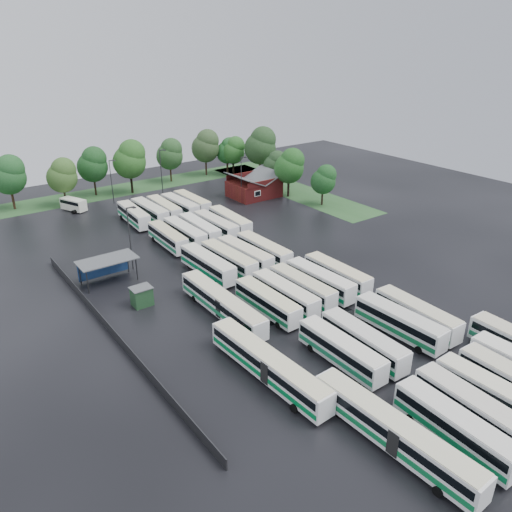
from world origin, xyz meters
TOP-DOWN VIEW (x-y plane):
  - ground at (0.00, 0.00)m, footprint 160.00×160.00m
  - brick_building at (24.00, 42.77)m, footprint 10.07×8.60m
  - wash_shed at (-17.20, 22.02)m, footprint 8.20×4.20m
  - utility_hut at (-16.20, 12.60)m, footprint 2.70×2.20m
  - grass_strip_north at (2.00, 64.80)m, footprint 80.00×10.00m
  - grass_strip_east at (34.00, 42.80)m, footprint 10.00×50.00m
  - west_fence at (-22.20, 8.00)m, footprint 0.10×50.00m
  - bus_r0c0 at (-4.49, -26.05)m, footprint 2.87×11.61m
  - bus_r0c1 at (-1.27, -25.85)m, footprint 2.99×11.70m
  - bus_r0c2 at (2.17, -25.67)m, footprint 2.53×11.19m
  - bus_r1c0 at (-4.23, -12.05)m, footprint 2.49×11.31m
  - bus_r1c1 at (-1.02, -12.30)m, footprint 2.79×11.48m
  - bus_r1c3 at (5.31, -12.13)m, footprint 2.82×11.70m
  - bus_r1c4 at (8.51, -12.18)m, footprint 2.84×11.54m
  - bus_r2c0 at (-4.20, 1.08)m, footprint 2.44×11.07m
  - bus_r2c1 at (-1.10, 1.37)m, footprint 2.58×11.30m
  - bus_r2c2 at (2.03, 1.52)m, footprint 2.60×11.21m
  - bus_r2c3 at (5.21, 1.48)m, footprint 2.81×11.50m
  - bus_r2c4 at (8.56, 1.48)m, footprint 2.42×11.30m
  - bus_r3c0 at (-4.58, 15.09)m, footprint 2.75×11.70m
  - bus_r3c1 at (-1.17, 14.67)m, footprint 2.95×11.69m
  - bus_r3c2 at (1.87, 14.76)m, footprint 2.98×11.56m
  - bus_r3c3 at (5.30, 14.47)m, footprint 2.56×11.53m
  - bus_r4c0 at (-4.32, 28.38)m, footprint 2.66×11.06m
  - bus_r4c1 at (-1.12, 28.34)m, footprint 2.44×11.35m
  - bus_r4c2 at (1.89, 28.59)m, footprint 2.70×11.37m
  - bus_r4c3 at (5.03, 28.26)m, footprint 2.65×11.41m
  - bus_r4c4 at (8.22, 28.51)m, footprint 3.01×11.68m
  - bus_r5c0 at (-4.39, 42.15)m, footprint 2.94×11.37m
  - bus_r5c1 at (-1.03, 42.27)m, footprint 2.68×11.48m
  - bus_r5c2 at (1.98, 42.27)m, footprint 2.63×11.20m
  - bus_r5c3 at (5.24, 41.86)m, footprint 2.78×11.27m
  - bus_r5c4 at (8.23, 42.34)m, footprint 2.48×11.15m
  - artic_bus_west_a at (-9.27, -23.31)m, footprint 2.88×16.90m
  - artic_bus_west_b at (-9.12, 4.03)m, footprint 2.41×16.65m
  - artic_bus_west_c at (-12.20, -9.48)m, footprint 2.99×17.00m
  - minibus at (-11.08, 56.61)m, footprint 4.12×5.98m
  - tree_north_0 at (-20.42, 64.60)m, footprint 6.78×6.78m
  - tree_north_1 at (-11.22, 60.70)m, footprint 6.10×6.10m
  - tree_north_2 at (-3.61, 64.15)m, footprint 6.53×6.53m
  - tree_north_3 at (3.66, 60.95)m, footprint 7.23×7.23m
  - tree_north_4 at (15.10, 64.39)m, footprint 6.31×6.31m
  - tree_north_5 at (25.16, 64.58)m, footprint 6.91×6.91m
  - tree_north_6 at (31.04, 61.02)m, footprint 5.79×5.79m
  - tree_east_0 at (32.15, 29.44)m, footprint 5.16×5.16m
  - tree_east_1 at (30.29, 38.18)m, footprint 6.44×6.44m
  - tree_east_2 at (31.69, 44.97)m, footprint 5.29×5.29m
  - tree_east_3 at (34.11, 53.74)m, footprint 7.67×7.67m
  - tree_east_4 at (30.30, 62.55)m, footprint 5.60×5.56m
  - lamp_post_ne at (19.45, 40.82)m, footprint 1.49×0.29m
  - lamp_post_nw at (-12.59, 23.65)m, footprint 1.52×0.30m
  - lamp_post_back_w at (-2.80, 55.98)m, footprint 1.42×0.28m
  - lamp_post_back_e at (8.49, 55.78)m, footprint 1.54×0.30m
  - puddle_0 at (-0.23, -19.94)m, footprint 4.18×4.18m
  - puddle_1 at (10.32, -22.53)m, footprint 3.81×3.81m
  - puddle_2 at (-5.23, 2.12)m, footprint 7.45×7.45m
  - puddle_3 at (2.98, -4.95)m, footprint 4.82×4.82m
  - puddle_4 at (13.98, -18.05)m, footprint 3.44×3.44m

SIDE VIEW (x-z plane):
  - ground at x=0.00m, z-range 0.00..0.00m
  - puddle_0 at x=-0.23m, z-range 0.00..0.01m
  - puddle_1 at x=10.32m, z-range 0.00..0.01m
  - puddle_2 at x=-5.23m, z-range 0.00..0.01m
  - puddle_3 at x=2.98m, z-range 0.00..0.01m
  - puddle_4 at x=13.98m, z-range 0.00..0.01m
  - grass_strip_north at x=2.00m, z-range 0.00..0.01m
  - grass_strip_east at x=34.00m, z-range 0.00..0.01m
  - west_fence at x=-22.20m, z-range 0.00..1.20m
  - utility_hut at x=-16.20m, z-range 0.01..2.63m
  - minibus at x=-11.08m, z-range 0.13..2.59m
  - bus_r4c0 at x=-4.32m, z-range 0.15..3.21m
  - bus_r2c0 at x=-4.20m, z-range 0.15..3.23m
  - bus_r5c4 at x=8.23m, z-range 0.15..3.25m
  - bus_r5c2 at x=1.98m, z-range 0.16..3.26m
  - bus_r2c2 at x=2.03m, z-range 0.16..3.26m
  - bus_r0c2 at x=2.17m, z-range 0.16..3.26m
  - artic_bus_west_b at x=-9.12m, z-range 0.17..3.26m
  - bus_r5c3 at x=5.24m, z-range 0.16..3.27m
  - bus_r2c1 at x=-1.10m, z-range 0.16..3.29m
  - bus_r5c0 at x=-4.39m, z-range 0.16..3.29m
  - bus_r1c0 at x=-4.23m, z-range 0.16..3.30m
  - bus_r2c4 at x=8.56m, z-range 0.16..3.30m
  - bus_r4c2 at x=1.89m, z-range 0.16..3.31m
  - artic_bus_west_a at x=-9.27m, z-range 0.17..3.30m
  - bus_r4c1 at x=-1.12m, z-range 0.16..3.32m
  - bus_r4c3 at x=5.03m, z-range 0.16..3.32m
  - artic_bus_west_c at x=-12.20m, z-range 0.17..3.31m
  - bus_r1c1 at x=-1.02m, z-range 0.16..3.33m
  - bus_r5c1 at x=-1.03m, z-range 0.16..3.34m
  - bus_r2c3 at x=5.21m, z-range 0.16..3.34m
  - bus_r3c2 at x=1.87m, z-range 0.16..3.35m
  - bus_r1c4 at x=8.51m, z-range 0.16..3.35m
  - bus_r3c3 at x=5.30m, z-range 0.16..3.36m
  - bus_r0c0 at x=-4.49m, z-range 0.16..3.37m
  - bus_r4c4 at x=8.22m, z-range 0.16..3.38m
  - bus_r0c1 at x=-1.27m, z-range 0.16..3.39m
  - bus_r3c1 at x=-1.17m, z-range 0.16..3.39m
  - bus_r1c3 at x=5.31m, z-range 0.16..3.40m
  - bus_r3c0 at x=-4.58m, z-range 0.16..3.40m
  - brick_building at x=24.00m, z-range -0.83..4.56m
  - wash_shed at x=-17.20m, z-range 1.20..4.78m
  - lamp_post_back_w at x=-2.80m, z-range 0.75..9.99m
  - tree_east_0 at x=32.15m, z-range 1.22..9.77m
  - tree_east_2 at x=31.69m, z-range 1.25..10.01m
  - lamp_post_ne at x=19.45m, z-range 0.78..10.48m
  - lamp_post_nw at x=-12.59m, z-range 0.79..10.66m
  - lamp_post_back_e at x=8.49m, z-range 0.80..10.79m
  - tree_east_4 at x=30.30m, z-range 1.31..10.51m
  - tree_north_6 at x=31.04m, z-range 1.37..10.97m
  - tree_north_1 at x=-11.22m, z-range 1.45..11.55m
  - tree_north_4 at x=15.10m, z-range 1.50..11.95m
  - tree_east_1 at x=30.29m, z-range 1.53..12.19m
  - tree_north_2 at x=-3.61m, z-range 1.55..12.38m
  - tree_north_0 at x=-20.42m, z-range 1.61..12.83m
  - tree_north_5 at x=25.16m, z-range 1.64..13.09m
  - tree_north_3 at x=3.66m, z-range 1.72..13.69m
  - tree_east_3 at x=34.11m, z-range 1.82..14.53m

